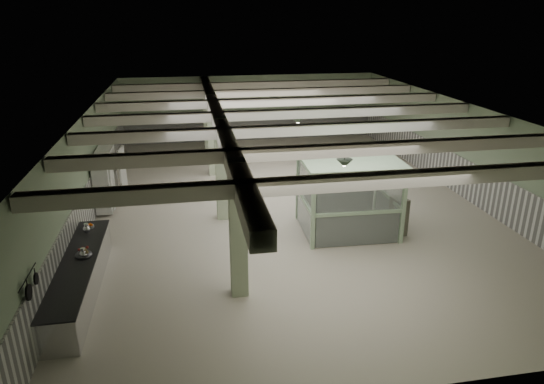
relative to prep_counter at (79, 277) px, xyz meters
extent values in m
plane|color=beige|center=(6.54, 5.28, -0.46)|extent=(20.00, 20.00, 0.00)
cube|color=white|center=(6.54, 5.28, 3.14)|extent=(14.00, 20.00, 0.02)
cube|color=#8EA382|center=(6.54, 15.28, 1.34)|extent=(14.00, 0.02, 3.60)
cube|color=#8EA382|center=(6.54, -4.72, 1.34)|extent=(14.00, 0.02, 3.60)
cube|color=#8EA382|center=(-0.46, 5.28, 1.34)|extent=(0.02, 20.00, 3.60)
cube|color=#8EA382|center=(13.54, 5.28, 1.34)|extent=(0.02, 20.00, 3.60)
cube|color=silver|center=(-0.43, 5.28, 0.29)|extent=(0.05, 19.90, 1.50)
cube|color=silver|center=(13.52, 5.28, 0.29)|extent=(0.05, 19.90, 1.50)
cube|color=silver|center=(6.54, 15.25, 0.29)|extent=(13.90, 0.05, 1.50)
cube|color=beige|center=(4.04, 5.28, 2.92)|extent=(0.45, 19.90, 0.40)
cube|color=beige|center=(6.54, -2.22, 2.96)|extent=(13.90, 0.35, 0.32)
cube|color=beige|center=(6.54, 0.28, 2.96)|extent=(13.90, 0.35, 0.32)
cube|color=beige|center=(6.54, 2.78, 2.96)|extent=(13.90, 0.35, 0.32)
cube|color=beige|center=(6.54, 5.28, 2.96)|extent=(13.90, 0.35, 0.32)
cube|color=beige|center=(6.54, 7.78, 2.96)|extent=(13.90, 0.35, 0.32)
cube|color=beige|center=(6.54, 10.28, 2.96)|extent=(13.90, 0.35, 0.32)
cube|color=beige|center=(6.54, 12.78, 2.96)|extent=(13.90, 0.35, 0.32)
cube|color=#B3C49E|center=(4.04, -0.72, 1.34)|extent=(0.42, 0.42, 3.60)
cube|color=#B3C49E|center=(4.04, 4.28, 1.34)|extent=(0.42, 0.42, 3.60)
cube|color=#B3C49E|center=(4.04, 9.28, 1.34)|extent=(0.42, 0.42, 3.60)
cube|color=#B3C49E|center=(4.04, 13.28, 1.34)|extent=(0.42, 0.42, 3.60)
cylinder|color=black|center=(-0.39, -2.32, 1.39)|extent=(0.02, 1.20, 0.02)
cone|color=#2B3A2B|center=(7.04, 0.28, 2.59)|extent=(0.44, 0.44, 0.22)
cone|color=#2B3A2B|center=(7.04, 5.78, 2.59)|extent=(0.44, 0.44, 0.22)
cone|color=#2B3A2B|center=(7.04, 10.78, 2.59)|extent=(0.44, 0.44, 0.22)
cube|color=silver|center=(0.00, 0.00, -0.02)|extent=(0.87, 5.20, 0.88)
cube|color=black|center=(0.00, 0.00, 0.43)|extent=(0.91, 5.24, 0.04)
cylinder|color=#B2B2B7|center=(-0.01, 2.11, 0.48)|extent=(0.22, 0.22, 0.08)
cylinder|color=black|center=(-0.34, -2.55, 1.17)|extent=(0.04, 0.33, 0.33)
cylinder|color=black|center=(-0.34, -2.01, 1.17)|extent=(0.03, 0.25, 0.25)
cube|color=silver|center=(-0.11, 6.12, 0.55)|extent=(0.55, 2.20, 2.01)
cube|color=silver|center=(0.19, 5.62, 0.55)|extent=(0.06, 0.82, 1.91)
cube|color=silver|center=(0.31, 6.72, 0.55)|extent=(0.16, 0.83, 1.91)
cube|color=silver|center=(0.23, 5.62, 0.55)|extent=(0.02, 0.05, 0.30)
cube|color=silver|center=(0.23, 6.63, 0.55)|extent=(0.02, 0.05, 0.30)
cube|color=#A4C59E|center=(6.52, 1.38, 0.72)|extent=(0.12, 0.12, 2.37)
cube|color=#A4C59E|center=(6.61, 3.75, 0.72)|extent=(0.12, 0.12, 2.37)
cube|color=#A4C59E|center=(9.37, 1.28, 0.72)|extent=(0.12, 0.12, 2.37)
cube|color=#A4C59E|center=(9.45, 3.65, 0.72)|extent=(0.12, 0.12, 2.37)
cube|color=#A4C59E|center=(7.99, 2.51, 1.97)|extent=(3.18, 2.73, 0.12)
cube|color=silver|center=(7.95, 1.33, 0.09)|extent=(2.64, 0.15, 1.05)
cube|color=silver|center=(7.95, 1.33, 1.32)|extent=(2.64, 0.15, 1.22)
cube|color=silver|center=(8.03, 3.70, 0.09)|extent=(2.64, 0.15, 1.05)
cube|color=silver|center=(8.03, 3.70, 1.32)|extent=(2.64, 0.15, 1.22)
cube|color=silver|center=(6.57, 2.56, 0.09)|extent=(0.14, 2.17, 1.05)
cube|color=silver|center=(6.57, 2.56, 1.32)|extent=(0.14, 2.17, 1.22)
cube|color=silver|center=(9.41, 2.46, 0.09)|extent=(0.14, 2.17, 1.05)
cube|color=silver|center=(9.41, 2.46, 1.32)|extent=(0.14, 2.17, 1.22)
cube|color=#626151|center=(9.55, 1.94, 0.16)|extent=(0.51, 0.64, 1.23)
camera|label=1|loc=(2.94, -11.57, 6.37)|focal=32.00mm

